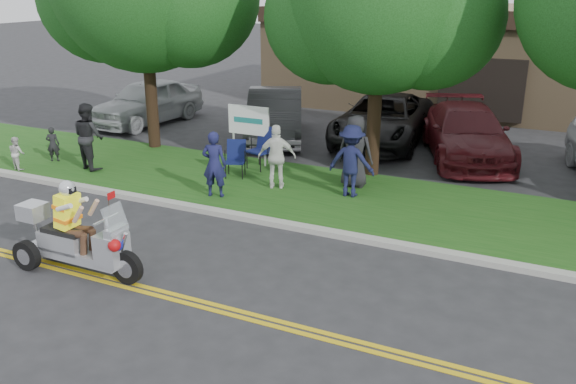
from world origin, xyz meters
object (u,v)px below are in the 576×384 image
at_px(trike_scooter, 75,240).
at_px(spectator_adult_right, 277,157).
at_px(spectator_adult_left, 214,164).
at_px(parked_car_right, 466,133).
at_px(parked_car_far_left, 147,102).
at_px(parked_car_left, 275,115).
at_px(parked_car_mid, 383,120).
at_px(spectator_adult_mid, 89,136).
at_px(lawn_chair_a, 263,145).
at_px(lawn_chair_b, 236,156).

xyz_separation_m(trike_scooter, spectator_adult_right, (1.30, 5.49, 0.30)).
xyz_separation_m(spectator_adult_left, parked_car_right, (4.71, 6.30, -0.13)).
height_order(parked_car_far_left, parked_car_left, parked_car_left).
height_order(spectator_adult_left, parked_car_mid, spectator_adult_left).
relative_size(spectator_adult_right, parked_car_far_left, 0.34).
xyz_separation_m(spectator_adult_mid, parked_car_right, (9.00, 5.84, -0.24)).
bearing_deg(lawn_chair_a, spectator_adult_right, -34.68).
height_order(lawn_chair_b, parked_car_right, parked_car_right).
bearing_deg(parked_car_mid, spectator_adult_right, -103.37).
height_order(lawn_chair_b, parked_car_mid, parked_car_mid).
bearing_deg(lawn_chair_a, spectator_adult_mid, -137.05).
bearing_deg(trike_scooter, parked_car_right, 64.73).
xyz_separation_m(parked_car_left, parked_car_right, (6.09, 0.40, -0.05)).
height_order(lawn_chair_b, spectator_adult_left, spectator_adult_left).
bearing_deg(lawn_chair_b, parked_car_left, 83.49).
xyz_separation_m(spectator_adult_left, parked_car_far_left, (-6.69, 6.00, -0.09)).
distance_m(trike_scooter, spectator_adult_mid, 6.26).
bearing_deg(parked_car_right, lawn_chair_b, -157.78).
distance_m(spectator_adult_mid, parked_car_left, 6.17).
distance_m(lawn_chair_a, parked_car_right, 6.06).
xyz_separation_m(lawn_chair_b, parked_car_far_left, (-6.32, 4.39, 0.17)).
bearing_deg(spectator_adult_right, parked_car_left, -85.18).
distance_m(lawn_chair_a, parked_car_mid, 4.83).
relative_size(lawn_chair_b, parked_car_mid, 0.17).
height_order(lawn_chair_a, spectator_adult_mid, spectator_adult_mid).
distance_m(lawn_chair_a, spectator_adult_right, 1.80).
bearing_deg(parked_car_mid, parked_car_left, -166.79).
distance_m(parked_car_left, parked_car_mid, 3.51).
bearing_deg(parked_car_mid, trike_scooter, -105.52).
xyz_separation_m(parked_car_far_left, parked_car_mid, (8.65, 0.96, -0.04)).
bearing_deg(spectator_adult_right, parked_car_mid, -121.44).
xyz_separation_m(trike_scooter, parked_car_mid, (2.20, 11.26, 0.17)).
relative_size(trike_scooter, parked_car_far_left, 0.55).
bearing_deg(lawn_chair_a, parked_car_right, 54.19).
bearing_deg(spectator_adult_right, lawn_chair_b, -39.06).
distance_m(lawn_chair_a, spectator_adult_mid, 4.73).
bearing_deg(spectator_adult_left, lawn_chair_a, -104.97).
height_order(spectator_adult_mid, spectator_adult_right, spectator_adult_mid).
distance_m(parked_car_far_left, parked_car_left, 5.31).
distance_m(trike_scooter, parked_car_left, 10.27).
bearing_deg(parked_car_mid, lawn_chair_b, -117.97).
relative_size(spectator_adult_left, parked_car_far_left, 0.34).
distance_m(spectator_adult_mid, parked_car_far_left, 6.04).
xyz_separation_m(lawn_chair_a, parked_car_right, (4.78, 3.72, 0.02)).
relative_size(parked_car_mid, parked_car_right, 1.05).
bearing_deg(spectator_adult_left, spectator_adult_mid, -22.69).
bearing_deg(trike_scooter, spectator_adult_right, 76.48).
distance_m(spectator_adult_left, parked_car_right, 7.87).
relative_size(spectator_adult_left, spectator_adult_mid, 0.88).
distance_m(parked_car_mid, parked_car_right, 2.83).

